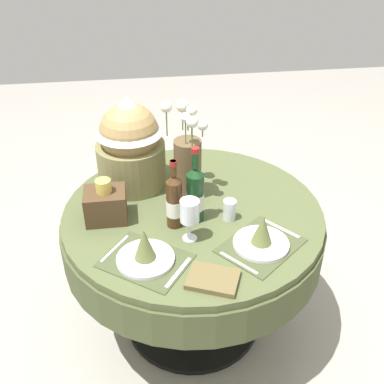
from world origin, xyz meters
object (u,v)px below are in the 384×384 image
at_px(wine_glass_left, 190,212).
at_px(gift_tub_back_left, 130,140).
at_px(flower_vase, 187,160).
at_px(wine_bottle_left, 174,201).
at_px(dining_table, 193,234).
at_px(place_setting_right, 262,237).
at_px(place_setting_left, 145,252).
at_px(tumbler_near_left, 229,210).
at_px(woven_basket_side_left, 106,204).
at_px(wine_bottle_centre, 195,194).
at_px(book_on_table, 213,279).

distance_m(wine_glass_left, gift_tub_back_left, 0.55).
height_order(flower_vase, wine_glass_left, flower_vase).
bearing_deg(wine_bottle_left, flower_vase, 69.79).
bearing_deg(dining_table, place_setting_right, -50.38).
relative_size(dining_table, place_setting_right, 2.95).
bearing_deg(gift_tub_back_left, place_setting_left, -87.02).
distance_m(wine_bottle_left, tumbler_near_left, 0.27).
height_order(dining_table, place_setting_right, place_setting_right).
xyz_separation_m(flower_vase, gift_tub_back_left, (-0.27, 0.14, 0.06)).
bearing_deg(woven_basket_side_left, place_setting_left, -63.25).
bearing_deg(place_setting_right, place_setting_left, -176.54).
xyz_separation_m(flower_vase, wine_bottle_centre, (0.01, -0.21, -0.06)).
xyz_separation_m(place_setting_left, flower_vase, (0.24, 0.47, 0.15)).
bearing_deg(place_setting_right, woven_basket_side_left, 156.19).
height_order(place_setting_right, flower_vase, flower_vase).
bearing_deg(flower_vase, book_on_table, -88.31).
relative_size(wine_bottle_centre, gift_tub_back_left, 0.78).
relative_size(place_setting_right, flower_vase, 0.90).
height_order(wine_bottle_centre, gift_tub_back_left, gift_tub_back_left).
bearing_deg(flower_vase, place_setting_left, -116.37).
xyz_separation_m(wine_bottle_left, woven_basket_side_left, (-0.31, 0.09, -0.05)).
height_order(gift_tub_back_left, woven_basket_side_left, gift_tub_back_left).
bearing_deg(place_setting_right, flower_vase, 120.24).
height_order(wine_bottle_left, book_on_table, wine_bottle_left).
distance_m(gift_tub_back_left, woven_basket_side_left, 0.36).
xyz_separation_m(place_setting_left, wine_bottle_left, (0.14, 0.23, 0.08)).
bearing_deg(flower_vase, wine_bottle_left, -110.21).
height_order(dining_table, wine_glass_left, wine_glass_left).
distance_m(flower_vase, wine_glass_left, 0.36).
bearing_deg(flower_vase, place_setting_right, -59.76).
xyz_separation_m(flower_vase, book_on_table, (0.02, -0.63, -0.18)).
relative_size(gift_tub_back_left, woven_basket_side_left, 2.29).
bearing_deg(book_on_table, tumbler_near_left, 92.68).
relative_size(place_setting_left, wine_bottle_left, 1.28).
xyz_separation_m(wine_bottle_centre, gift_tub_back_left, (-0.27, 0.35, 0.11)).
relative_size(wine_glass_left, tumbler_near_left, 2.02).
distance_m(flower_vase, woven_basket_side_left, 0.44).
height_order(dining_table, gift_tub_back_left, gift_tub_back_left).
bearing_deg(book_on_table, wine_glass_left, 124.18).
bearing_deg(wine_bottle_left, wine_glass_left, -63.13).
bearing_deg(dining_table, book_on_table, -88.68).
xyz_separation_m(dining_table, book_on_table, (0.01, -0.49, 0.16)).
bearing_deg(gift_tub_back_left, wine_glass_left, -64.83).
bearing_deg(woven_basket_side_left, gift_tub_back_left, 66.20).
distance_m(place_setting_left, gift_tub_back_left, 0.64).
bearing_deg(wine_bottle_centre, place_setting_right, -42.25).
xyz_separation_m(place_setting_left, tumbler_near_left, (0.40, 0.24, 0.00)).
bearing_deg(wine_glass_left, wine_bottle_left, 116.87).
xyz_separation_m(wine_glass_left, gift_tub_back_left, (-0.23, 0.49, 0.10)).
xyz_separation_m(place_setting_right, wine_glass_left, (-0.30, 0.09, 0.10)).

